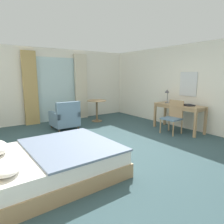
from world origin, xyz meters
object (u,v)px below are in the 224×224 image
object	(u,v)px
round_cafe_table	(97,106)
desk_lamp	(167,93)
armchair_by_window	(65,118)
closed_book	(189,105)
desk_chair	(173,115)
writing_desk	(179,108)
bed	(47,162)

from	to	relation	value
round_cafe_table	desk_lamp	bearing A→B (deg)	-53.77
desk_lamp	armchair_by_window	bearing A→B (deg)	150.08
closed_book	desk_chair	bearing A→B (deg)	167.44
desk_lamp	desk_chair	bearing A→B (deg)	-124.74
desk_lamp	writing_desk	bearing A→B (deg)	-96.96
closed_book	round_cafe_table	xyz separation A→B (m)	(-1.34, 2.71, -0.24)
desk_lamp	round_cafe_table	distance (m)	2.41
desk_chair	closed_book	size ratio (longest dim) A/B	3.32
desk_lamp	round_cafe_table	xyz separation A→B (m)	(-1.39, 1.90, -0.52)
desk_chair	armchair_by_window	bearing A→B (deg)	137.01
bed	desk_chair	size ratio (longest dim) A/B	2.31
desk_lamp	armchair_by_window	distance (m)	3.21
desk_lamp	armchair_by_window	world-z (taller)	desk_lamp
desk_chair	desk_lamp	distance (m)	0.91
bed	closed_book	bearing A→B (deg)	3.70
bed	desk_lamp	distance (m)	4.31
writing_desk	desk_chair	distance (m)	0.39
armchair_by_window	bed	bearing A→B (deg)	-117.85
bed	closed_book	world-z (taller)	bed
armchair_by_window	closed_book	bearing A→B (deg)	-41.78
armchair_by_window	round_cafe_table	distance (m)	1.38
desk_chair	round_cafe_table	world-z (taller)	desk_chair
bed	armchair_by_window	distance (m)	2.98
bed	writing_desk	distance (m)	4.10
writing_desk	bed	bearing A→B (deg)	-171.97
desk_chair	closed_book	xyz separation A→B (m)	(0.35, -0.23, 0.28)
closed_book	armchair_by_window	xyz separation A→B (m)	(-2.65, 2.37, -0.46)
bed	armchair_by_window	xyz separation A→B (m)	(1.39, 2.63, 0.07)
bed	round_cafe_table	bearing A→B (deg)	47.75
desk_chair	round_cafe_table	xyz separation A→B (m)	(-0.99, 2.49, 0.05)
writing_desk	round_cafe_table	distance (m)	2.75
desk_chair	desk_lamp	world-z (taller)	desk_lamp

